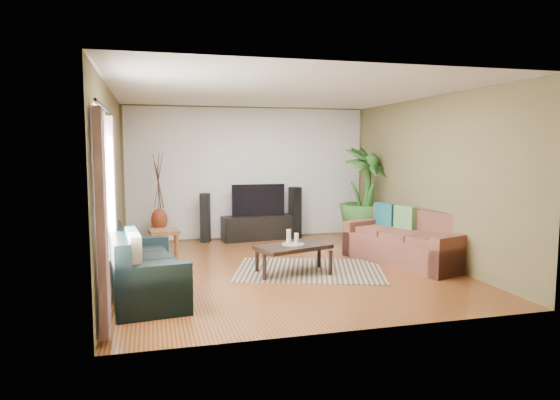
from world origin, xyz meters
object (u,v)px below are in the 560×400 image
object	(u,v)px
tv_stand	(258,228)
side_table	(164,244)
pedestal	(160,236)
coffee_table	(293,259)
speaker_right	(295,213)
sofa_left	(145,263)
speaker_left	(205,218)
sofa_right	(406,237)
television	(258,200)
potted_plant	(366,195)
vase	(159,220)

from	to	relation	value
tv_stand	side_table	world-z (taller)	side_table
pedestal	side_table	distance (m)	1.28
coffee_table	speaker_right	bearing A→B (deg)	54.69
sofa_left	tv_stand	distance (m)	4.11
tv_stand	speaker_left	bearing A→B (deg)	173.16
sofa_right	side_table	bearing A→B (deg)	-128.54
side_table	coffee_table	bearing A→B (deg)	-39.81
television	potted_plant	bearing A→B (deg)	-20.81
coffee_table	pedestal	xyz separation A→B (m)	(-1.87, 2.79, -0.05)
coffee_table	television	bearing A→B (deg)	69.73
tv_stand	speaker_left	world-z (taller)	speaker_left
television	vase	size ratio (longest dim) A/B	2.50
sofa_left	speaker_left	bearing A→B (deg)	-24.52
tv_stand	television	size ratio (longest dim) A/B	1.36
speaker_right	side_table	xyz separation A→B (m)	(-2.68, -1.31, -0.28)
tv_stand	speaker_right	xyz separation A→B (m)	(0.76, -0.05, 0.29)
coffee_table	vase	distance (m)	3.37
speaker_right	side_table	size ratio (longest dim) A/B	2.14
coffee_table	speaker_left	world-z (taller)	speaker_left
sofa_left	speaker_left	distance (m)	3.65
potted_plant	side_table	bearing A→B (deg)	-171.48
tv_stand	vase	size ratio (longest dim) A/B	3.41
sofa_left	sofa_right	world-z (taller)	same
pedestal	vase	world-z (taller)	vase
potted_plant	pedestal	xyz separation A→B (m)	(-3.98, 0.69, -0.77)
coffee_table	vase	bearing A→B (deg)	105.39
sofa_right	television	world-z (taller)	television
tv_stand	potted_plant	bearing A→B (deg)	-27.65
sofa_left	tv_stand	bearing A→B (deg)	-38.97
potted_plant	tv_stand	bearing A→B (deg)	159.19
television	potted_plant	distance (m)	2.17
television	vase	bearing A→B (deg)	-177.68
sofa_left	television	world-z (taller)	television
television	speaker_right	distance (m)	0.82
pedestal	side_table	xyz separation A→B (m)	(0.05, -1.28, 0.08)
sofa_left	tv_stand	xyz separation A→B (m)	(2.20, 3.47, -0.18)
tv_stand	potted_plant	size ratio (longest dim) A/B	0.79
potted_plant	speaker_right	bearing A→B (deg)	150.28
speaker_left	side_table	xyz separation A→B (m)	(-0.84, -1.36, -0.24)
speaker_left	vase	bearing A→B (deg)	-156.39
sofa_right	potted_plant	bearing A→B (deg)	155.73
television	speaker_left	distance (m)	1.13
television	pedestal	world-z (taller)	television
speaker_right	vase	size ratio (longest dim) A/B	2.45
tv_stand	sofa_left	bearing A→B (deg)	-129.30
speaker_left	side_table	world-z (taller)	speaker_left
sofa_right	potted_plant	world-z (taller)	potted_plant
side_table	pedestal	bearing A→B (deg)	92.20
coffee_table	tv_stand	world-z (taller)	tv_stand
tv_stand	side_table	distance (m)	2.35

